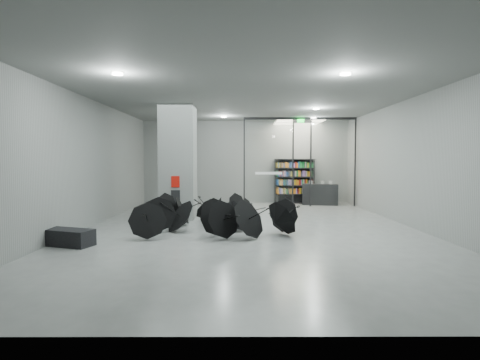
{
  "coord_description": "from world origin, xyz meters",
  "views": [
    {
      "loc": [
        -0.34,
        -11.27,
        2.07
      ],
      "look_at": [
        -0.3,
        1.5,
        1.4
      ],
      "focal_mm": 27.89,
      "sensor_mm": 36.0,
      "label": 1
    }
  ],
  "objects_px": {
    "column": "(178,162)",
    "umbrella_cluster": "(214,220)",
    "bench": "(68,237)",
    "bookshelf": "(294,181)",
    "shop_counter": "(320,194)"
  },
  "relations": [
    {
      "from": "bookshelf",
      "to": "umbrella_cluster",
      "type": "relative_size",
      "value": 0.43
    },
    {
      "from": "bench",
      "to": "umbrella_cluster",
      "type": "bearing_deg",
      "value": 48.1
    },
    {
      "from": "column",
      "to": "umbrella_cluster",
      "type": "distance_m",
      "value": 3.22
    },
    {
      "from": "column",
      "to": "shop_counter",
      "type": "distance_m",
      "value": 7.39
    },
    {
      "from": "bench",
      "to": "bookshelf",
      "type": "xyz_separation_m",
      "value": [
        6.86,
        9.04,
        0.87
      ]
    },
    {
      "from": "shop_counter",
      "to": "bookshelf",
      "type": "bearing_deg",
      "value": 160.52
    },
    {
      "from": "bench",
      "to": "umbrella_cluster",
      "type": "height_order",
      "value": "umbrella_cluster"
    },
    {
      "from": "shop_counter",
      "to": "umbrella_cluster",
      "type": "relative_size",
      "value": 0.32
    },
    {
      "from": "bookshelf",
      "to": "shop_counter",
      "type": "relative_size",
      "value": 1.32
    },
    {
      "from": "column",
      "to": "bookshelf",
      "type": "height_order",
      "value": "column"
    },
    {
      "from": "column",
      "to": "umbrella_cluster",
      "type": "xyz_separation_m",
      "value": [
        1.42,
        -2.35,
        -1.69
      ]
    },
    {
      "from": "bookshelf",
      "to": "column",
      "type": "bearing_deg",
      "value": -128.55
    },
    {
      "from": "umbrella_cluster",
      "to": "shop_counter",
      "type": "bearing_deg",
      "value": 54.84
    },
    {
      "from": "bench",
      "to": "shop_counter",
      "type": "distance_m",
      "value": 11.56
    },
    {
      "from": "bench",
      "to": "column",
      "type": "bearing_deg",
      "value": 83.57
    }
  ]
}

